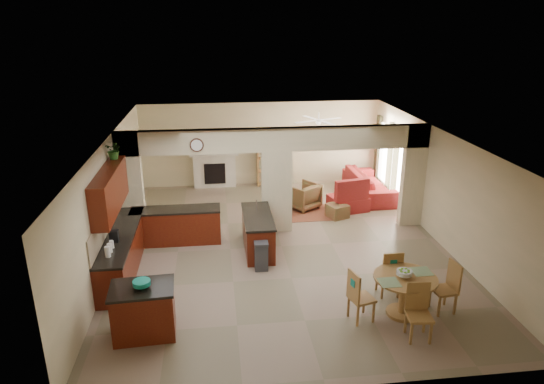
{
  "coord_description": "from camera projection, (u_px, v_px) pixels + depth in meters",
  "views": [
    {
      "loc": [
        -1.55,
        -10.85,
        5.35
      ],
      "look_at": [
        -0.2,
        0.3,
        1.35
      ],
      "focal_mm": 32.0,
      "sensor_mm": 36.0,
      "label": 1
    }
  ],
  "objects": [
    {
      "name": "wall_clock",
      "position": [
        197.0,
        145.0,
        11.87
      ],
      "size": [
        0.34,
        0.03,
        0.34
      ],
      "primitive_type": "cylinder",
      "rotation": [
        1.57,
        0.0,
        0.0
      ],
      "color": "#482318",
      "rests_on": "partition_header"
    },
    {
      "name": "wall_left",
      "position": [
        111.0,
        201.0,
        11.2
      ],
      "size": [
        0.0,
        10.0,
        10.0
      ],
      "primitive_type": "plane",
      "rotation": [
        1.57,
        0.0,
        1.57
      ],
      "color": "#B9B087",
      "rests_on": "floor"
    },
    {
      "name": "drape_a_right",
      "position": [
        395.0,
        163.0,
        14.87
      ],
      "size": [
        0.1,
        0.28,
        2.3
      ],
      "primitive_type": "cube",
      "color": "#3A1F17",
      "rests_on": "wall_right"
    },
    {
      "name": "rug",
      "position": [
        312.0,
        213.0,
        14.22
      ],
      "size": [
        1.6,
        1.3,
        0.01
      ],
      "primitive_type": "cube",
      "color": "brown",
      "rests_on": "floor"
    },
    {
      "name": "fireplace",
      "position": [
        215.0,
        169.0,
        16.25
      ],
      "size": [
        1.6,
        0.35,
        1.2
      ],
      "color": "beige",
      "rests_on": "floor"
    },
    {
      "name": "partition_right_pier",
      "position": [
        413.0,
        176.0,
        13.0
      ],
      "size": [
        0.6,
        0.25,
        2.8
      ],
      "primitive_type": "cube",
      "color": "#B9B087",
      "rests_on": "floor"
    },
    {
      "name": "chair_east",
      "position": [
        448.0,
        285.0,
        9.28
      ],
      "size": [
        0.47,
        0.47,
        1.02
      ],
      "rotation": [
        0.0,
        0.0,
        4.83
      ],
      "color": "olive",
      "rests_on": "floor"
    },
    {
      "name": "floor",
      "position": [
        282.0,
        246.0,
        12.12
      ],
      "size": [
        10.0,
        10.0,
        0.0
      ],
      "primitive_type": "plane",
      "color": "#7B6755",
      "rests_on": "ground"
    },
    {
      "name": "chaise",
      "position": [
        348.0,
        203.0,
        14.4
      ],
      "size": [
        1.2,
        1.06,
        0.42
      ],
      "primitive_type": "cube",
      "rotation": [
        0.0,
        0.0,
        0.22
      ],
      "color": "maroon",
      "rests_on": "floor"
    },
    {
      "name": "fruit_bowl",
      "position": [
        404.0,
        273.0,
        9.03
      ],
      "size": [
        0.29,
        0.29,
        0.16
      ],
      "primitive_type": "cylinder",
      "color": "#5FA824",
      "rests_on": "dining_table"
    },
    {
      "name": "ceiling",
      "position": [
        282.0,
        137.0,
        11.18
      ],
      "size": [
        10.0,
        10.0,
        0.0
      ],
      "primitive_type": "plane",
      "rotation": [
        3.14,
        0.0,
        0.0
      ],
      "color": "white",
      "rests_on": "wall_back"
    },
    {
      "name": "drape_b_right",
      "position": [
        378.0,
        149.0,
        16.46
      ],
      "size": [
        0.1,
        0.28,
        2.3
      ],
      "primitive_type": "cube",
      "color": "#3A1F17",
      "rests_on": "wall_right"
    },
    {
      "name": "peninsula",
      "position": [
        258.0,
        233.0,
        11.79
      ],
      "size": [
        0.7,
        1.85,
        0.91
      ],
      "color": "#490A08",
      "rests_on": "floor"
    },
    {
      "name": "ceiling_fan",
      "position": [
        319.0,
        120.0,
        14.24
      ],
      "size": [
        1.0,
        1.0,
        0.1
      ],
      "primitive_type": "cylinder",
      "color": "white",
      "rests_on": "ceiling"
    },
    {
      "name": "drape_b_left",
      "position": [
        390.0,
        159.0,
        15.34
      ],
      "size": [
        0.1,
        0.28,
        2.3
      ],
      "primitive_type": "cube",
      "color": "#3A1F17",
      "rests_on": "wall_right"
    },
    {
      "name": "window_a",
      "position": [
        404.0,
        169.0,
        14.32
      ],
      "size": [
        0.02,
        0.9,
        1.9
      ],
      "primitive_type": "cube",
      "color": "white",
      "rests_on": "wall_right"
    },
    {
      "name": "dining_table",
      "position": [
        404.0,
        290.0,
        9.15
      ],
      "size": [
        1.19,
        1.19,
        0.81
      ],
      "color": "olive",
      "rests_on": "floor"
    },
    {
      "name": "wall_front",
      "position": [
        330.0,
        310.0,
        6.97
      ],
      "size": [
        8.0,
        0.0,
        8.0
      ],
      "primitive_type": "plane",
      "rotation": [
        -1.57,
        0.0,
        0.0
      ],
      "color": "#B9B087",
      "rests_on": "floor"
    },
    {
      "name": "partition_header",
      "position": [
        277.0,
        139.0,
        12.22
      ],
      "size": [
        8.0,
        0.25,
        0.6
      ],
      "primitive_type": "cube",
      "color": "#B9B087",
      "rests_on": "partition_center_pier"
    },
    {
      "name": "armchair",
      "position": [
        303.0,
        196.0,
        14.46
      ],
      "size": [
        1.16,
        1.16,
        0.77
      ],
      "primitive_type": "imported",
      "rotation": [
        0.0,
        0.0,
        3.76
      ],
      "color": "maroon",
      "rests_on": "floor"
    },
    {
      "name": "partition_left_pier",
      "position": [
        131.0,
        186.0,
        12.17
      ],
      "size": [
        0.6,
        0.25,
        2.8
      ],
      "primitive_type": "cube",
      "color": "#B9B087",
      "rests_on": "floor"
    },
    {
      "name": "sofa",
      "position": [
        369.0,
        184.0,
        15.5
      ],
      "size": [
        2.67,
        1.09,
        0.78
      ],
      "primitive_type": "imported",
      "rotation": [
        0.0,
        0.0,
        1.59
      ],
      "color": "maroon",
      "rests_on": "floor"
    },
    {
      "name": "glazed_door",
      "position": [
        393.0,
        165.0,
        15.16
      ],
      "size": [
        0.02,
        0.7,
        2.1
      ],
      "primitive_type": "cube",
      "color": "white",
      "rests_on": "wall_right"
    },
    {
      "name": "teal_bowl",
      "position": [
        142.0,
        284.0,
        8.37
      ],
      "size": [
        0.31,
        0.31,
        0.14
      ],
      "primitive_type": "cylinder",
      "color": "#138473",
      "rests_on": "kitchen_island"
    },
    {
      "name": "wall_right",
      "position": [
        440.0,
        187.0,
        12.1
      ],
      "size": [
        0.0,
        10.0,
        10.0
      ],
      "primitive_type": "plane",
      "rotation": [
        1.57,
        0.0,
        -1.57
      ],
      "color": "#B9B087",
      "rests_on": "floor"
    },
    {
      "name": "kitchen_island",
      "position": [
        144.0,
        311.0,
        8.59
      ],
      "size": [
        1.15,
        0.85,
        0.96
      ],
      "rotation": [
        0.0,
        0.0,
        0.06
      ],
      "color": "#490A08",
      "rests_on": "floor"
    },
    {
      "name": "chair_west",
      "position": [
        358.0,
        294.0,
        8.96
      ],
      "size": [
        0.51,
        0.51,
        1.02
      ],
      "rotation": [
        0.0,
        0.0,
        1.83
      ],
      "color": "olive",
      "rests_on": "floor"
    },
    {
      "name": "trash_can",
      "position": [
        261.0,
        257.0,
        10.89
      ],
      "size": [
        0.3,
        0.25,
        0.62
      ],
      "primitive_type": "cube",
      "rotation": [
        0.0,
        0.0,
        -0.02
      ],
      "color": "#313133",
      "rests_on": "floor"
    },
    {
      "name": "kitchen_counter",
      "position": [
        146.0,
        240.0,
        11.37
      ],
      "size": [
        2.52,
        3.29,
        1.48
      ],
      "color": "#490A08",
      "rests_on": "floor"
    },
    {
      "name": "drape_a_left",
      "position": [
        410.0,
        175.0,
        13.75
      ],
      "size": [
        0.1,
        0.28,
        2.3
      ],
      "primitive_type": "cube",
      "color": "#3A1F17",
      "rests_on": "wall_right"
    },
    {
      "name": "shelving_unit",
      "position": [
        272.0,
        159.0,
        16.37
      ],
      "size": [
        1.0,
        0.32,
        1.8
      ],
      "primitive_type": "cube",
      "color": "olive",
      "rests_on": "floor"
    },
    {
      "name": "plant",
      "position": [
        114.0,
        150.0,
        10.91
      ],
      "size": [
        0.47,
        0.43,
        0.42
      ],
      "primitive_type": "imported",
      "rotation": [
        0.0,
        0.0,
        -0.32
      ],
      "color": "#1D4913",
      "rests_on": "upper_cabinets"
    },
    {
      "name": "ottoman",
      "position": [
        337.0,
        211.0,
        13.86
      ],
      "size": [
        0.67,
        0.67,
        0.38
      ],
      "primitive_type": "cube",
      "rotation": [
        0.0,
        0.0,
        0.37
      ],
      "color": "maroon",
      "rests_on": "floor"
    },
    {
      "name": "window_b",
      "position": [
        385.0,
        154.0,
        15.91
      ],
      "size": [
        0.02,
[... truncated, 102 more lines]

